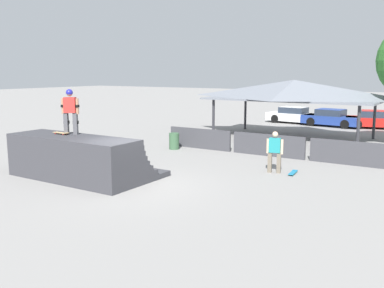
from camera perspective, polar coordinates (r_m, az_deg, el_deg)
The scene contains 12 objects.
ground_plane at distance 15.28m, azimuth -8.32°, elevation -5.66°, with size 160.00×160.00×0.00m, color gray.
quarter_pipe_ramp at distance 16.73m, azimuth -14.86°, elevation -2.01°, with size 5.44×3.29×1.63m.
skater_on_deck at distance 16.85m, azimuth -15.94°, elevation 4.57°, with size 0.72×0.48×1.72m.
skateboard_on_deck at distance 17.06m, azimuth -17.04°, elevation 1.43°, with size 0.77×0.24×0.09m.
bystander_walking at distance 17.31m, azimuth 10.97°, elevation -0.78°, with size 0.67×0.31×1.67m.
skateboard_on_ground at distance 17.42m, azimuth 13.32°, elevation -3.71°, with size 0.29×0.87×0.09m.
barrier_fence at distance 20.77m, azimuth 10.12°, elevation -0.16°, with size 11.32×0.12×1.05m.
pavilion_shelter at distance 26.48m, azimuth 13.44°, elevation 7.03°, with size 9.97×5.33×3.52m.
trash_bin at distance 22.29m, azimuth -2.40°, elevation 0.39°, with size 0.52×0.52×0.85m, color #385B3D.
parked_car_white at distance 34.57m, azimuth 13.48°, elevation 3.72°, with size 4.42×2.06×1.27m.
parked_car_blue at distance 33.31m, azimuth 18.10°, elevation 3.29°, with size 4.32×2.19×1.27m.
parked_car_red at distance 33.24m, azimuth 23.33°, elevation 2.97°, with size 4.39×2.54×1.27m.
Camera 1 is at (9.67, -11.12, 4.00)m, focal length 40.00 mm.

